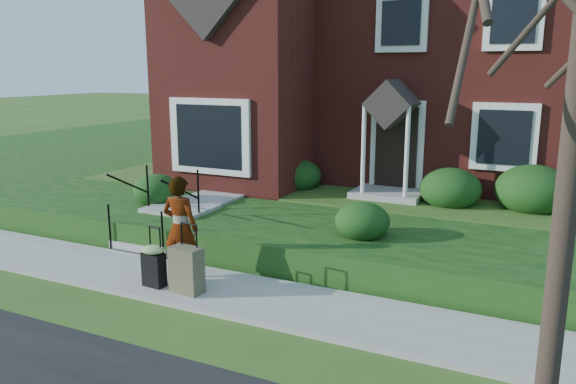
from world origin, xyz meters
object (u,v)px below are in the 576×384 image
Objects in this scene: woman at (180,228)px; suitcase_olive at (187,270)px; front_steps at (168,221)px; suitcase_black at (154,263)px.

woman is 0.83m from suitcase_olive.
suitcase_black is at bearing -57.36° from front_steps.
woman is (1.60, -1.70, 0.49)m from front_steps.
woman reaches higher than suitcase_olive.
front_steps reaches higher than suitcase_olive.
front_steps reaches higher than suitcase_black.
suitcase_olive is (2.05, -2.19, -0.02)m from front_steps.
woman is at bearing 74.17° from suitcase_black.
suitcase_black is at bearing 65.71° from woman.
woman reaches higher than front_steps.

